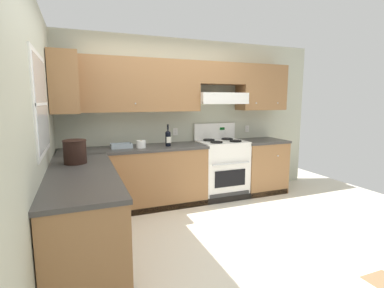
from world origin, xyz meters
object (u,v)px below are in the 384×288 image
Objects in this scene: stove at (221,168)px; wine_bottle at (168,138)px; bucket at (75,151)px; paper_towel_roll at (141,144)px; bowl at (121,146)px.

wine_bottle is (-0.93, -0.07, 0.56)m from stove.
bucket is (-1.28, -0.77, 0.01)m from wine_bottle.
stove is at bearing 20.71° from bucket.
stove is 2.43m from bucket.
stove is 1.09m from wine_bottle.
wine_bottle is at bearing 0.64° from paper_towel_roll.
wine_bottle is at bearing -175.94° from stove.
paper_towel_roll is at bearing -20.92° from bowl.
paper_towel_roll is (0.26, -0.10, 0.03)m from bowl.
wine_bottle is at bearing 31.07° from bucket.
bowl is at bearing 171.81° from wine_bottle.
stove reaches higher than bucket.
paper_towel_roll is (-1.34, -0.07, 0.49)m from stove.
stove reaches higher than paper_towel_roll.
bowl is at bearing 54.97° from bucket.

